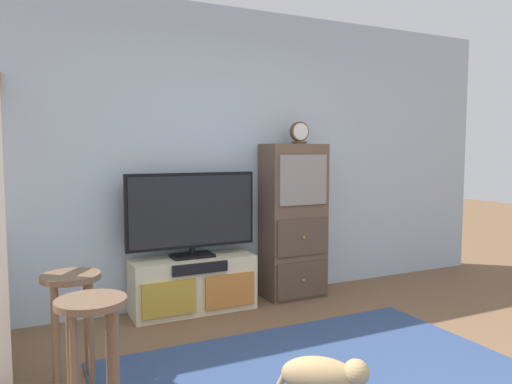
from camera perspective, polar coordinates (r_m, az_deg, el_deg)
name	(u,v)px	position (r m, az deg, el deg)	size (l,w,h in m)	color
back_wall	(214,156)	(4.52, -4.97, 4.25)	(6.40, 0.12, 2.70)	#A8BCD1
area_rug	(326,381)	(3.19, 8.17, -21.10)	(2.60, 1.80, 0.01)	navy
media_console	(193,285)	(4.33, -7.34, -10.71)	(1.07, 0.38, 0.48)	beige
television	(192,212)	(4.23, -7.54, -2.39)	(1.14, 0.22, 0.73)	black
side_cabinet	(294,221)	(4.65, 4.42, -3.43)	(0.58, 0.38, 1.46)	brown
desk_clock	(299,133)	(4.61, 5.11, 6.93)	(0.19, 0.08, 0.21)	#4C3823
bar_stool_near	(92,334)	(2.58, -18.69, -15.47)	(0.34, 0.34, 0.69)	brown
bar_stool_far	(72,303)	(3.12, -20.81, -12.02)	(0.34, 0.34, 0.68)	brown
dog	(324,375)	(3.00, 7.98, -20.52)	(0.47, 0.44, 0.23)	tan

